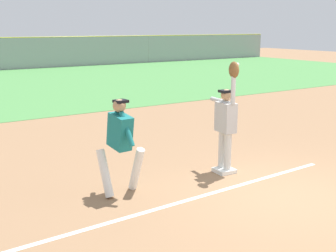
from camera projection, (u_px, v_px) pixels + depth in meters
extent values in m
plane|color=#936D4C|center=(286.00, 197.00, 7.64)|extent=(78.14, 78.14, 0.00)
cube|color=#4C8C47|center=(21.00, 85.00, 22.02)|extent=(50.41, 17.29, 0.01)
cube|color=white|center=(46.00, 241.00, 6.07)|extent=(11.99, 0.61, 0.01)
cube|color=white|center=(224.00, 170.00, 8.91)|extent=(0.40, 0.40, 0.08)
cylinder|color=silver|center=(222.00, 151.00, 8.95)|extent=(0.16, 0.16, 0.85)
cylinder|color=silver|center=(228.00, 153.00, 8.78)|extent=(0.16, 0.16, 0.85)
cube|color=#B7B7B7|center=(226.00, 117.00, 8.71)|extent=(0.30, 0.46, 0.60)
sphere|color=tan|center=(226.00, 95.00, 8.60)|extent=(0.25, 0.25, 0.23)
cube|color=black|center=(225.00, 91.00, 8.57)|extent=(0.24, 0.22, 0.05)
cylinder|color=#B7B7B7|center=(233.00, 89.00, 8.38)|extent=(0.10, 0.10, 0.62)
cylinder|color=#B7B7B7|center=(220.00, 101.00, 8.83)|extent=(0.15, 0.63, 0.09)
ellipsoid|color=brown|center=(234.00, 70.00, 8.30)|extent=(0.17, 0.29, 0.32)
cylinder|color=white|center=(137.00, 169.00, 7.80)|extent=(0.19, 0.44, 0.85)
cylinder|color=white|center=(105.00, 173.00, 7.59)|extent=(0.19, 0.44, 0.85)
cube|color=#197272|center=(120.00, 131.00, 7.53)|extent=(0.31, 0.55, 0.66)
sphere|color=tan|center=(119.00, 106.00, 7.43)|extent=(0.25, 0.25, 0.23)
cube|color=black|center=(121.00, 101.00, 7.43)|extent=(0.24, 0.22, 0.05)
cylinder|color=#197272|center=(113.00, 125.00, 7.68)|extent=(0.13, 0.41, 0.58)
cylinder|color=#197272|center=(127.00, 129.00, 7.35)|extent=(0.13, 0.41, 0.58)
sphere|color=white|center=(237.00, 64.00, 8.41)|extent=(0.07, 0.07, 0.07)
cylinder|color=gray|center=(149.00, 49.00, 35.53)|extent=(0.08, 0.08, 2.15)
cylinder|color=gray|center=(260.00, 46.00, 42.21)|extent=(0.08, 0.08, 2.15)
cube|color=tan|center=(18.00, 58.00, 32.87)|extent=(4.48, 2.08, 0.55)
cube|color=#2D333D|center=(17.00, 52.00, 32.76)|extent=(2.27, 1.84, 0.40)
cylinder|color=black|center=(34.00, 60.00, 34.44)|extent=(0.61, 0.25, 0.60)
cylinder|color=black|center=(41.00, 62.00, 32.85)|extent=(0.61, 0.25, 0.60)
cylinder|color=black|center=(0.00, 63.00, 31.41)|extent=(0.61, 0.25, 0.60)
cube|color=#1E6B33|center=(85.00, 55.00, 35.97)|extent=(4.56, 2.32, 0.55)
cube|color=#2D333D|center=(85.00, 49.00, 35.86)|extent=(2.36, 1.95, 0.40)
cylinder|color=black|center=(95.00, 57.00, 37.64)|extent=(0.62, 0.28, 0.60)
cylinder|color=black|center=(106.00, 58.00, 36.19)|extent=(0.62, 0.28, 0.60)
cylinder|color=black|center=(64.00, 59.00, 35.88)|extent=(0.62, 0.28, 0.60)
cylinder|color=black|center=(75.00, 60.00, 34.43)|extent=(0.62, 0.28, 0.60)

